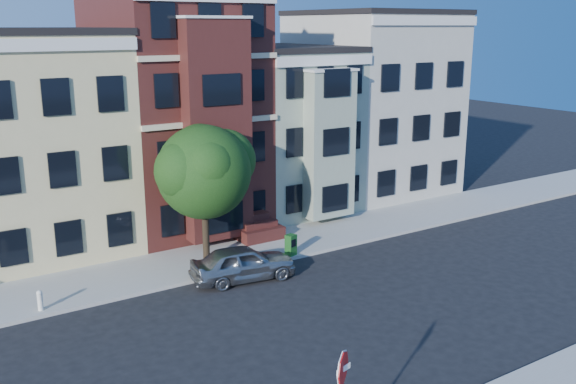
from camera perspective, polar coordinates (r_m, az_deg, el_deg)
ground at (r=23.94m, az=4.70°, el=-11.18°), size 120.00×120.00×0.00m
far_sidewalk at (r=30.11m, az=-4.69°, el=-5.50°), size 60.00×4.00×0.15m
house_yellow at (r=32.52m, az=-21.45°, el=4.04°), size 7.00×9.00×10.00m
house_brown at (r=34.44m, az=-10.12°, el=7.04°), size 7.00×9.00×12.00m
house_green at (r=37.65m, az=-0.86°, el=5.58°), size 6.00×9.00×9.00m
house_cream at (r=41.64m, az=7.38°, el=7.72°), size 8.00×9.00×11.00m
street_tree at (r=28.13m, az=-7.48°, el=1.22°), size 7.34×7.34×7.59m
parked_car at (r=27.05m, az=-4.01°, el=-6.32°), size 4.63×2.42×1.50m
newspaper_box at (r=29.50m, az=0.26°, el=-4.72°), size 0.53×0.50×0.97m
fire_hydrant at (r=25.75m, az=-21.16°, el=-9.13°), size 0.24×0.24×0.62m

